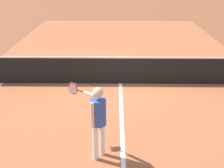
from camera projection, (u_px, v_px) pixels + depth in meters
The scene contains 5 objects.
ground_plane at pixel (120, 83), 10.24m from camera, with size 60.00×60.00×0.00m, color brown.
court_surface_inbounds at pixel (120, 83), 10.24m from camera, with size 10.62×24.40×0.00m, color #9E5433.
line_center_service at pixel (122, 132), 7.27m from camera, with size 0.10×6.40×0.01m, color white.
net at pixel (120, 70), 10.06m from camera, with size 10.50×0.09×1.07m.
player_near at pixel (97, 115), 6.00m from camera, with size 0.87×0.96×1.60m.
Camera 1 is at (-0.17, -9.50, 3.83)m, focal length 47.52 mm.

